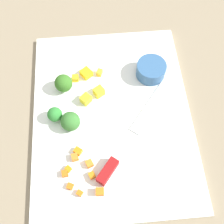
{
  "coord_description": "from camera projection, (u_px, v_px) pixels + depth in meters",
  "views": [
    {
      "loc": [
        0.27,
        -0.02,
        0.59
      ],
      "look_at": [
        0.0,
        0.0,
        0.02
      ],
      "focal_mm": 44.27,
      "sensor_mm": 36.0,
      "label": 1
    }
  ],
  "objects": [
    {
      "name": "carrot_dice_5",
      "position": [
        80.0,
        193.0,
        0.56
      ],
      "size": [
        0.01,
        0.01,
        0.01
      ],
      "primitive_type": "cube",
      "rotation": [
        0.0,
        0.0,
        2.53
      ],
      "color": "orange",
      "rests_on": "cutting_board"
    },
    {
      "name": "carrot_dice_1",
      "position": [
        100.0,
        192.0,
        0.55
      ],
      "size": [
        0.02,
        0.02,
        0.02
      ],
      "primitive_type": "cube",
      "rotation": [
        0.0,
        0.0,
        1.51
      ],
      "color": "orange",
      "rests_on": "cutting_board"
    },
    {
      "name": "pepper_dice_1",
      "position": [
        86.0,
        73.0,
        0.68
      ],
      "size": [
        0.03,
        0.03,
        0.02
      ],
      "primitive_type": "cube",
      "rotation": [
        0.0,
        0.0,
        0.65
      ],
      "color": "yellow",
      "rests_on": "cutting_board"
    },
    {
      "name": "broccoli_floret_0",
      "position": [
        55.0,
        114.0,
        0.62
      ],
      "size": [
        0.03,
        0.03,
        0.04
      ],
      "color": "#91BA5E",
      "rests_on": "cutting_board"
    },
    {
      "name": "carrot_dice_6",
      "position": [
        89.0,
        164.0,
        0.58
      ],
      "size": [
        0.02,
        0.02,
        0.01
      ],
      "primitive_type": "cube",
      "rotation": [
        0.0,
        0.0,
        0.41
      ],
      "color": "orange",
      "rests_on": "cutting_board"
    },
    {
      "name": "pepper_dice_0",
      "position": [
        99.0,
        92.0,
        0.65
      ],
      "size": [
        0.03,
        0.03,
        0.02
      ],
      "primitive_type": "cube",
      "rotation": [
        0.0,
        0.0,
        2.13
      ],
      "color": "yellow",
      "rests_on": "cutting_board"
    },
    {
      "name": "pepper_dice_4",
      "position": [
        75.0,
        78.0,
        0.67
      ],
      "size": [
        0.01,
        0.02,
        0.01
      ],
      "primitive_type": "cube",
      "rotation": [
        0.0,
        0.0,
        1.52
      ],
      "color": "yellow",
      "rests_on": "cutting_board"
    },
    {
      "name": "broccoli_floret_2",
      "position": [
        70.0,
        121.0,
        0.61
      ],
      "size": [
        0.04,
        0.04,
        0.04
      ],
      "color": "#8FB257",
      "rests_on": "cutting_board"
    },
    {
      "name": "prep_bowl",
      "position": [
        151.0,
        70.0,
        0.67
      ],
      "size": [
        0.07,
        0.07,
        0.04
      ],
      "primitive_type": "cylinder",
      "color": "#315B8A",
      "rests_on": "cutting_board"
    },
    {
      "name": "carrot_dice_4",
      "position": [
        70.0,
        186.0,
        0.56
      ],
      "size": [
        0.02,
        0.02,
        0.01
      ],
      "primitive_type": "cube",
      "rotation": [
        0.0,
        0.0,
        1.12
      ],
      "color": "orange",
      "rests_on": "cutting_board"
    },
    {
      "name": "cutting_board",
      "position": [
        112.0,
        115.0,
        0.64
      ],
      "size": [
        0.48,
        0.36,
        0.01
      ],
      "primitive_type": "cube",
      "color": "white",
      "rests_on": "ground_plane"
    },
    {
      "name": "carrot_dice_7",
      "position": [
        92.0,
        175.0,
        0.57
      ],
      "size": [
        0.02,
        0.02,
        0.01
      ],
      "primitive_type": "cube",
      "rotation": [
        0.0,
        0.0,
        0.39
      ],
      "color": "orange",
      "rests_on": "cutting_board"
    },
    {
      "name": "pepper_dice_2",
      "position": [
        100.0,
        73.0,
        0.68
      ],
      "size": [
        0.02,
        0.02,
        0.01
      ],
      "primitive_type": "cube",
      "rotation": [
        0.0,
        0.0,
        2.73
      ],
      "color": "yellow",
      "rests_on": "cutting_board"
    },
    {
      "name": "carrot_dice_2",
      "position": [
        78.0,
        151.0,
        0.59
      ],
      "size": [
        0.02,
        0.02,
        0.01
      ],
      "primitive_type": "cube",
      "rotation": [
        0.0,
        0.0,
        2.49
      ],
      "color": "orange",
      "rests_on": "cutting_board"
    },
    {
      "name": "pepper_dice_3",
      "position": [
        86.0,
        99.0,
        0.64
      ],
      "size": [
        0.03,
        0.03,
        0.02
      ],
      "primitive_type": "cube",
      "rotation": [
        0.0,
        0.0,
        0.77
      ],
      "color": "yellow",
      "rests_on": "cutting_board"
    },
    {
      "name": "carrot_dice_0",
      "position": [
        65.0,
        174.0,
        0.57
      ],
      "size": [
        0.01,
        0.01,
        0.01
      ],
      "primitive_type": "cube",
      "rotation": [
        0.0,
        0.0,
        1.71
      ],
      "color": "orange",
      "rests_on": "cutting_board"
    },
    {
      "name": "chef_knife",
      "position": [
        123.0,
        148.0,
        0.59
      ],
      "size": [
        0.25,
        0.2,
        0.02
      ],
      "rotation": [
        0.0,
        0.0,
        2.47
      ],
      "color": "silver",
      "rests_on": "cutting_board"
    },
    {
      "name": "broccoli_floret_1",
      "position": [
        64.0,
        83.0,
        0.65
      ],
      "size": [
        0.04,
        0.04,
        0.05
      ],
      "color": "#88C15F",
      "rests_on": "cutting_board"
    },
    {
      "name": "carrot_dice_3",
      "position": [
        75.0,
        157.0,
        0.59
      ],
      "size": [
        0.02,
        0.02,
        0.01
      ],
      "primitive_type": "cube",
      "rotation": [
        0.0,
        0.0,
        1.79
      ],
      "color": "orange",
      "rests_on": "cutting_board"
    },
    {
      "name": "carrot_dice_8",
      "position": [
        68.0,
        169.0,
        0.58
      ],
      "size": [
        0.02,
        0.02,
        0.01
      ],
      "primitive_type": "cube",
      "rotation": [
        0.0,
        0.0,
        0.8
      ],
      "color": "orange",
      "rests_on": "cutting_board"
    },
    {
      "name": "ground_plane",
      "position": [
        112.0,
        116.0,
        0.65
      ],
      "size": [
        4.0,
        4.0,
        0.0
      ],
      "primitive_type": "plane",
      "color": "gray"
    }
  ]
}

